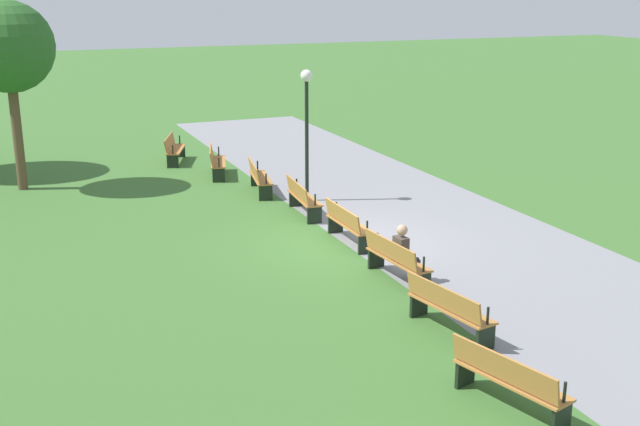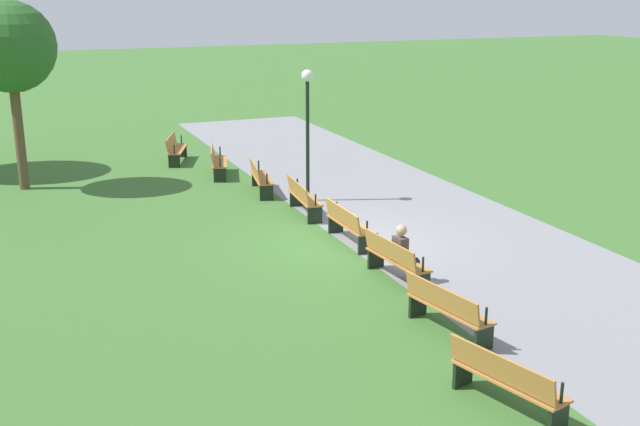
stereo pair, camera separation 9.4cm
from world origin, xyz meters
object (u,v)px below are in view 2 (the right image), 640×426
bench_4 (348,223)px  lamp_post (307,109)px  tree_1 (10,48)px  bench_5 (395,259)px  bench_6 (447,308)px  bench_7 (506,380)px  bench_1 (217,161)px  person_seated (404,251)px  bench_0 (175,148)px  bench_3 (303,197)px  bench_2 (260,177)px

bench_4 → lamp_post: bearing=172.2°
tree_1 → bench_5: bearing=31.4°
bench_6 → bench_7: same height
bench_5 → bench_7: bearing=-15.3°
bench_5 → bench_1: bearing=180.0°
bench_5 → bench_4: bearing=172.3°
bench_6 → bench_5: bearing=162.2°
bench_4 → tree_1: (-8.18, -6.66, 3.57)m
bench_4 → person_seated: size_ratio=1.50×
bench_4 → bench_7: 7.65m
bench_0 → lamp_post: size_ratio=0.52×
bench_3 → bench_5: (5.11, 0.00, 0.00)m
bench_0 → bench_2: size_ratio=1.00×
bench_1 → bench_6: (12.67, 0.56, 0.00)m
bench_1 → lamp_post: (3.77, 1.54, 2.06)m
lamp_post → tree_1: bearing=-121.3°
bench_2 → bench_6: (10.18, 0.00, 0.00)m
person_seated → lamp_post: (-6.46, 0.48, 1.89)m
bench_0 → bench_3: size_ratio=1.01×
bench_6 → lamp_post: bearing=163.6°
bench_1 → bench_6: size_ratio=1.00×
bench_2 → tree_1: 7.80m
bench_7 → tree_1: tree_1 is taller
bench_5 → bench_7: same height
bench_4 → lamp_post: size_ratio=0.50×
bench_0 → bench_4: size_ratio=1.03×
bench_2 → bench_5: size_ratio=1.01×
bench_2 → person_seated: bearing=13.8°
bench_1 → bench_4: size_ratio=1.03×
bench_0 → bench_2: same height
bench_0 → lamp_post: lamp_post is taller
bench_6 → tree_1: tree_1 is taller
bench_0 → person_seated: size_ratio=1.54×
bench_2 → bench_5: 7.65m
bench_2 → lamp_post: bearing=47.5°
bench_2 → bench_4: size_ratio=1.03×
bench_3 → bench_6: bearing=2.6°
bench_3 → bench_4: bearing=7.7°
bench_1 → bench_5: bearing=20.4°
bench_3 → bench_6: size_ratio=0.99×
bench_4 → bench_5: size_ratio=0.98×
bench_0 → bench_7: bearing=23.0°
bench_6 → bench_7: 2.56m
bench_1 → tree_1: size_ratio=0.35×
bench_7 → bench_0: bearing=167.2°
bench_6 → bench_0: bearing=174.9°
person_seated → bench_4: bearing=175.7°
bench_3 → lamp_post: lamp_post is taller
bench_6 → tree_1: bearing=-165.2°
bench_2 → tree_1: bearing=-106.3°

